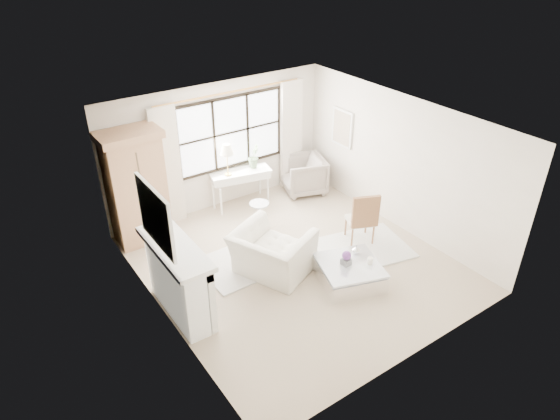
# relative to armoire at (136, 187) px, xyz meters

# --- Properties ---
(floor) EXTENTS (5.50, 5.50, 0.00)m
(floor) POSITION_rel_armoire_xyz_m (1.95, -2.37, -1.14)
(floor) COLOR #C1AA8F
(floor) RESTS_ON ground
(ceiling) EXTENTS (5.50, 5.50, 0.00)m
(ceiling) POSITION_rel_armoire_xyz_m (1.95, -2.37, 1.56)
(ceiling) COLOR white
(ceiling) RESTS_ON ground
(wall_back) EXTENTS (5.00, 0.00, 5.00)m
(wall_back) POSITION_rel_armoire_xyz_m (1.95, 0.38, 0.21)
(wall_back) COLOR silver
(wall_back) RESTS_ON ground
(wall_front) EXTENTS (5.00, 0.00, 5.00)m
(wall_front) POSITION_rel_armoire_xyz_m (1.95, -5.12, 0.21)
(wall_front) COLOR white
(wall_front) RESTS_ON ground
(wall_left) EXTENTS (0.00, 5.50, 5.50)m
(wall_left) POSITION_rel_armoire_xyz_m (-0.55, -2.37, 0.21)
(wall_left) COLOR beige
(wall_left) RESTS_ON ground
(wall_right) EXTENTS (0.00, 5.50, 5.50)m
(wall_right) POSITION_rel_armoire_xyz_m (4.45, -2.37, 0.21)
(wall_right) COLOR silver
(wall_right) RESTS_ON ground
(window_pane) EXTENTS (2.40, 0.02, 1.50)m
(window_pane) POSITION_rel_armoire_xyz_m (2.25, 0.36, 0.46)
(window_pane) COLOR white
(window_pane) RESTS_ON wall_back
(window_frame) EXTENTS (2.50, 0.04, 1.50)m
(window_frame) POSITION_rel_armoire_xyz_m (2.25, 0.35, 0.46)
(window_frame) COLOR black
(window_frame) RESTS_ON wall_back
(curtain_rod) EXTENTS (3.30, 0.04, 0.04)m
(curtain_rod) POSITION_rel_armoire_xyz_m (2.25, 0.30, 1.33)
(curtain_rod) COLOR #BD8541
(curtain_rod) RESTS_ON wall_back
(curtain_left) EXTENTS (0.55, 0.10, 2.47)m
(curtain_left) POSITION_rel_armoire_xyz_m (0.75, 0.28, 0.10)
(curtain_left) COLOR beige
(curtain_left) RESTS_ON ground
(curtain_right) EXTENTS (0.55, 0.10, 2.47)m
(curtain_right) POSITION_rel_armoire_xyz_m (3.75, 0.28, 0.10)
(curtain_right) COLOR silver
(curtain_right) RESTS_ON ground
(fireplace) EXTENTS (0.58, 1.66, 1.26)m
(fireplace) POSITION_rel_armoire_xyz_m (-0.32, -2.37, -0.49)
(fireplace) COLOR white
(fireplace) RESTS_ON ground
(mirror_frame) EXTENTS (0.05, 1.15, 0.95)m
(mirror_frame) POSITION_rel_armoire_xyz_m (-0.52, -2.37, 0.70)
(mirror_frame) COLOR white
(mirror_frame) RESTS_ON wall_left
(mirror_glass) EXTENTS (0.02, 1.00, 0.80)m
(mirror_glass) POSITION_rel_armoire_xyz_m (-0.49, -2.37, 0.70)
(mirror_glass) COLOR silver
(mirror_glass) RESTS_ON wall_left
(art_frame) EXTENTS (0.04, 0.62, 0.82)m
(art_frame) POSITION_rel_armoire_xyz_m (4.42, -0.67, 0.41)
(art_frame) COLOR white
(art_frame) RESTS_ON wall_right
(art_canvas) EXTENTS (0.01, 0.52, 0.72)m
(art_canvas) POSITION_rel_armoire_xyz_m (4.40, -0.67, 0.41)
(art_canvas) COLOR #C5B299
(art_canvas) RESTS_ON wall_right
(mantel_lamp) EXTENTS (0.22, 0.22, 0.51)m
(mantel_lamp) POSITION_rel_armoire_xyz_m (-0.24, -1.72, 0.51)
(mantel_lamp) COLOR black
(mantel_lamp) RESTS_ON fireplace
(armoire) EXTENTS (1.13, 0.71, 2.24)m
(armoire) POSITION_rel_armoire_xyz_m (0.00, 0.00, 0.00)
(armoire) COLOR tan
(armoire) RESTS_ON floor
(console_table) EXTENTS (1.36, 0.71, 0.80)m
(console_table) POSITION_rel_armoire_xyz_m (2.28, 0.08, -0.74)
(console_table) COLOR white
(console_table) RESTS_ON floor
(console_lamp) EXTENTS (0.28, 0.28, 0.69)m
(console_lamp) POSITION_rel_armoire_xyz_m (1.98, 0.08, 0.22)
(console_lamp) COLOR #A9893A
(console_lamp) RESTS_ON console_table
(orchid_plant) EXTENTS (0.35, 0.35, 0.50)m
(orchid_plant) POSITION_rel_armoire_xyz_m (2.64, 0.10, -0.09)
(orchid_plant) COLOR #5D7951
(orchid_plant) RESTS_ON console_table
(side_table) EXTENTS (0.40, 0.40, 0.51)m
(side_table) POSITION_rel_armoire_xyz_m (2.14, -0.86, -0.81)
(side_table) COLOR silver
(side_table) RESTS_ON floor
(rug_left) EXTENTS (1.75, 1.24, 0.03)m
(rug_left) POSITION_rel_armoire_xyz_m (1.27, -1.83, -1.12)
(rug_left) COLOR silver
(rug_left) RESTS_ON floor
(rug_right) EXTENTS (1.94, 1.62, 0.03)m
(rug_right) POSITION_rel_armoire_xyz_m (3.28, -2.73, -1.12)
(rug_right) COLOR silver
(rug_right) RESTS_ON floor
(club_armchair) EXTENTS (1.52, 1.61, 0.83)m
(club_armchair) POSITION_rel_armoire_xyz_m (1.47, -2.34, -0.73)
(club_armchair) COLOR white
(club_armchair) RESTS_ON floor
(wingback_chair) EXTENTS (1.16, 1.14, 0.84)m
(wingback_chair) POSITION_rel_armoire_xyz_m (3.76, -0.21, -0.72)
(wingback_chair) COLOR gray
(wingback_chair) RESTS_ON floor
(french_chair) EXTENTS (0.63, 0.64, 1.08)m
(french_chair) POSITION_rel_armoire_xyz_m (3.41, -2.49, -0.83)
(french_chair) COLOR #92613D
(french_chair) RESTS_ON floor
(coffee_table) EXTENTS (1.26, 1.26, 0.38)m
(coffee_table) POSITION_rel_armoire_xyz_m (2.40, -3.33, -0.96)
(coffee_table) COLOR white
(coffee_table) RESTS_ON floor
(planter_box) EXTENTS (0.15, 0.15, 0.11)m
(planter_box) POSITION_rel_armoire_xyz_m (2.33, -3.30, -0.71)
(planter_box) COLOR slate
(planter_box) RESTS_ON coffee_table
(planter_flowers) EXTENTS (0.16, 0.16, 0.16)m
(planter_flowers) POSITION_rel_armoire_xyz_m (2.33, -3.30, -0.57)
(planter_flowers) COLOR #62317C
(planter_flowers) RESTS_ON planter_box
(pillar_candle) EXTENTS (0.10, 0.10, 0.12)m
(pillar_candle) POSITION_rel_armoire_xyz_m (2.68, -3.51, -0.70)
(pillar_candle) COLOR white
(pillar_candle) RESTS_ON coffee_table
(coffee_vase) EXTENTS (0.15, 0.15, 0.15)m
(coffee_vase) POSITION_rel_armoire_xyz_m (2.69, -3.15, -0.68)
(coffee_vase) COLOR silver
(coffee_vase) RESTS_ON coffee_table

